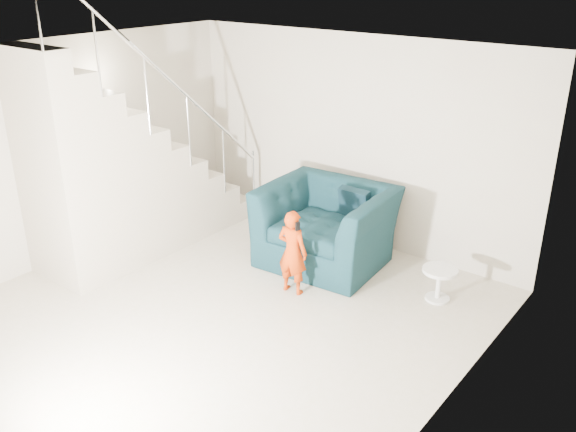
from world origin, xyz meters
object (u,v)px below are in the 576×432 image
object	(u,v)px
toddler	(292,252)
side_table	(439,279)
staircase	(120,183)
armchair	(326,226)

from	to	relation	value
toddler	side_table	bearing A→B (deg)	-154.16
toddler	staircase	bearing A→B (deg)	7.10
side_table	staircase	bearing A→B (deg)	-159.73
toddler	side_table	size ratio (longest dim) A/B	2.57
toddler	side_table	distance (m)	1.65
staircase	toddler	bearing A→B (deg)	12.64
armchair	staircase	size ratio (longest dim) A/B	0.41
toddler	side_table	xyz separation A→B (m)	(1.39, 0.85, -0.24)
staircase	side_table	bearing A→B (deg)	20.27
armchair	staircase	xyz separation A→B (m)	(-2.18, -1.38, 0.46)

